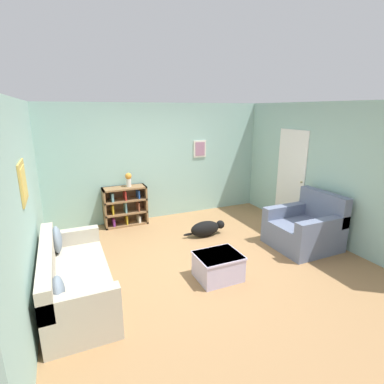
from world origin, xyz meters
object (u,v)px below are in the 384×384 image
Objects in this scene: couch at (73,280)px; dog at (206,228)px; coffee_table at (218,266)px; recliner_chair at (305,228)px; bookshelf at (125,206)px; vase at (128,179)px.

dog is (2.55, 1.16, -0.14)m from couch.
couch is 2.03m from coffee_table.
couch is 1.82× the size of recliner_chair.
recliner_chair is at bearing 9.22° from coffee_table.
bookshelf is 1.40× the size of coffee_table.
recliner_chair is at bearing 0.19° from couch.
bookshelf is 1.04× the size of dog.
recliner_chair is at bearing -41.88° from vase.
vase is (-1.24, 1.27, 0.87)m from dog.
dog is at bearing 69.83° from coffee_table.
recliner_chair is 1.64× the size of coffee_table.
bookshelf is 0.85× the size of recliner_chair.
bookshelf is 0.61m from vase.
dog is at bearing -43.94° from bookshelf.
coffee_table is at bearing -8.84° from couch.
couch reaches higher than dog.
recliner_chair is 3.57× the size of vase.
couch is 2.86m from vase.
vase is (-2.70, 2.42, 0.68)m from recliner_chair.
vase is at bearing 134.20° from dog.
bookshelf is 1.88m from dog.
vase reaches higher than couch.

